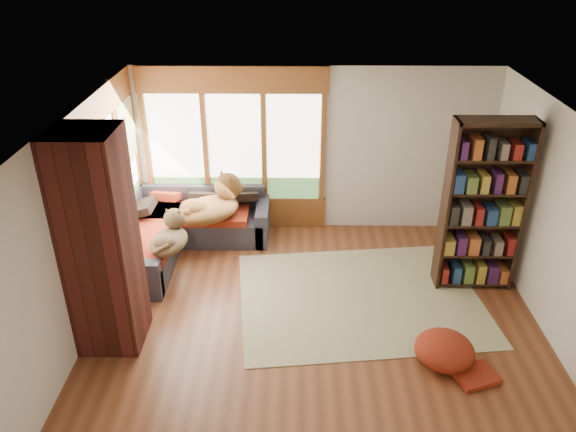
% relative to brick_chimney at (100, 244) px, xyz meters
% --- Properties ---
extents(floor, '(5.50, 5.50, 0.00)m').
position_rel_brick_chimney_xyz_m(floor, '(2.40, 0.35, -1.30)').
color(floor, '#5D301A').
rests_on(floor, ground).
extents(ceiling, '(5.50, 5.50, 0.00)m').
position_rel_brick_chimney_xyz_m(ceiling, '(2.40, 0.35, 1.30)').
color(ceiling, white).
extents(wall_back, '(5.50, 0.04, 2.60)m').
position_rel_brick_chimney_xyz_m(wall_back, '(2.40, 2.85, 0.00)').
color(wall_back, silver).
rests_on(wall_back, ground).
extents(wall_front, '(5.50, 0.04, 2.60)m').
position_rel_brick_chimney_xyz_m(wall_front, '(2.40, -2.15, 0.00)').
color(wall_front, silver).
rests_on(wall_front, ground).
extents(wall_left, '(0.04, 5.00, 2.60)m').
position_rel_brick_chimney_xyz_m(wall_left, '(-0.35, 0.35, 0.00)').
color(wall_left, silver).
rests_on(wall_left, ground).
extents(wall_right, '(0.04, 5.00, 2.60)m').
position_rel_brick_chimney_xyz_m(wall_right, '(5.15, 0.35, 0.00)').
color(wall_right, silver).
rests_on(wall_right, ground).
extents(windows_back, '(2.82, 0.10, 1.90)m').
position_rel_brick_chimney_xyz_m(windows_back, '(1.20, 2.82, 0.05)').
color(windows_back, brown).
rests_on(windows_back, wall_back).
extents(windows_left, '(0.10, 2.62, 1.90)m').
position_rel_brick_chimney_xyz_m(windows_left, '(-0.32, 1.55, 0.05)').
color(windows_left, brown).
rests_on(windows_left, wall_left).
extents(roller_blind, '(0.03, 0.72, 0.90)m').
position_rel_brick_chimney_xyz_m(roller_blind, '(-0.29, 2.38, 0.45)').
color(roller_blind, '#8D9E6A').
rests_on(roller_blind, wall_left).
extents(brick_chimney, '(0.70, 0.70, 2.60)m').
position_rel_brick_chimney_xyz_m(brick_chimney, '(0.00, 0.00, 0.00)').
color(brick_chimney, '#471914').
rests_on(brick_chimney, ground).
extents(sectional_sofa, '(2.20, 2.20, 0.80)m').
position_rel_brick_chimney_xyz_m(sectional_sofa, '(0.45, 2.05, -1.00)').
color(sectional_sofa, '#2C2B30').
rests_on(sectional_sofa, ground).
extents(area_rug, '(3.38, 2.73, 0.01)m').
position_rel_brick_chimney_xyz_m(area_rug, '(2.99, 0.84, -1.29)').
color(area_rug, beige).
rests_on(area_rug, ground).
extents(bookshelf, '(1.00, 0.33, 2.34)m').
position_rel_brick_chimney_xyz_m(bookshelf, '(4.54, 1.20, -0.13)').
color(bookshelf, black).
rests_on(bookshelf, ground).
extents(pouf, '(0.85, 0.85, 0.36)m').
position_rel_brick_chimney_xyz_m(pouf, '(3.80, -0.38, -1.11)').
color(pouf, maroon).
rests_on(pouf, area_rug).
extents(dog_tan, '(1.18, 1.11, 0.58)m').
position_rel_brick_chimney_xyz_m(dog_tan, '(0.92, 2.10, -0.47)').
color(dog_tan, brown).
rests_on(dog_tan, sectional_sofa).
extents(dog_brindle, '(0.56, 0.81, 0.42)m').
position_rel_brick_chimney_xyz_m(dog_brindle, '(0.46, 1.27, -0.56)').
color(dog_brindle, '#382819').
rests_on(dog_brindle, sectional_sofa).
extents(throw_pillows, '(1.98, 1.68, 0.45)m').
position_rel_brick_chimney_xyz_m(throw_pillows, '(0.48, 2.20, -0.53)').
color(throw_pillows, black).
rests_on(throw_pillows, sectional_sofa).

